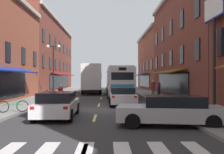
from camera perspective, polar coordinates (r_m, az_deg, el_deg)
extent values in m
cube|color=#333335|center=(17.18, -3.24, -7.40)|extent=(34.80, 80.00, 0.10)
cube|color=#DBCC4C|center=(13.71, -3.83, -9.01)|extent=(0.14, 2.40, 0.01)
cube|color=#DBCC4C|center=(20.15, -2.90, -6.18)|extent=(0.14, 2.40, 0.01)
cube|color=#DBCC4C|center=(26.62, -2.42, -4.73)|extent=(0.14, 2.40, 0.01)
cube|color=#DBCC4C|center=(33.11, -2.13, -3.84)|extent=(0.14, 2.40, 0.01)
cube|color=#DBCC4C|center=(39.60, -1.94, -3.25)|extent=(0.14, 2.40, 0.01)
cube|color=#DBCC4C|center=(46.09, -1.80, -2.82)|extent=(0.14, 2.40, 0.01)
cube|color=#DBCC4C|center=(52.58, -1.69, -2.50)|extent=(0.14, 2.40, 0.01)
cube|color=silver|center=(7.50, 11.26, -16.45)|extent=(0.50, 2.80, 0.01)
cube|color=silver|center=(7.79, 19.50, -15.80)|extent=(0.50, 2.80, 0.01)
cube|color=gray|center=(18.37, -22.08, -6.54)|extent=(3.00, 80.00, 0.14)
cube|color=gray|center=(17.93, 16.09, -6.71)|extent=(3.00, 80.00, 0.14)
cube|color=black|center=(22.44, -22.04, 5.17)|extent=(0.10, 1.00, 1.60)
cube|color=black|center=(26.02, -19.01, 4.43)|extent=(0.10, 1.00, 1.60)
cube|color=black|center=(29.65, -16.72, 3.86)|extent=(0.10, 1.00, 1.60)
cube|color=brown|center=(45.49, -16.40, 4.40)|extent=(8.00, 26.57, 11.51)
cube|color=#B2AD9E|center=(45.34, -11.29, 11.31)|extent=(0.44, 26.07, 0.40)
cube|color=black|center=(44.44, -11.38, -0.92)|extent=(0.10, 16.00, 2.10)
cube|color=maroon|center=(44.32, -10.47, 0.63)|extent=(1.38, 14.93, 0.44)
cube|color=black|center=(33.32, -14.94, 3.41)|extent=(0.10, 1.00, 1.60)
cube|color=black|center=(37.03, -13.51, 3.04)|extent=(0.10, 1.00, 1.60)
cube|color=black|center=(40.75, -12.34, 2.74)|extent=(0.10, 1.00, 1.60)
cube|color=black|center=(44.48, -11.37, 2.50)|extent=(0.10, 1.00, 1.60)
cube|color=black|center=(48.23, -10.55, 2.28)|extent=(0.10, 1.00, 1.60)
cube|color=black|center=(51.99, -9.85, 2.10)|extent=(0.10, 1.00, 1.60)
cube|color=black|center=(55.75, -9.25, 1.95)|extent=(0.10, 1.00, 1.60)
cube|color=black|center=(33.68, -14.93, 8.85)|extent=(0.10, 1.00, 1.60)
cube|color=black|center=(37.34, -13.51, 7.95)|extent=(0.10, 1.00, 1.60)
cube|color=black|center=(41.04, -12.34, 7.21)|extent=(0.10, 1.00, 1.60)
cube|color=black|center=(44.75, -11.37, 6.59)|extent=(0.10, 1.00, 1.60)
cube|color=black|center=(48.48, -10.55, 6.07)|extent=(0.10, 1.00, 1.60)
cube|color=black|center=(52.22, -9.85, 5.61)|extent=(0.10, 1.00, 1.60)
cube|color=black|center=(55.96, -9.25, 5.22)|extent=(0.10, 1.00, 1.60)
cube|color=black|center=(16.58, 23.00, 7.08)|extent=(0.10, 1.00, 1.60)
cube|color=brown|center=(29.31, 20.67, 6.95)|extent=(8.00, 19.90, 11.50)
cube|color=black|center=(27.85, 12.93, -1.34)|extent=(0.10, 12.00, 2.10)
cube|color=brown|center=(27.69, 11.50, 1.13)|extent=(1.38, 11.20, 0.44)
cube|color=black|center=(20.28, 18.38, 5.74)|extent=(0.10, 1.00, 1.60)
cube|color=black|center=(24.07, 15.22, 4.80)|extent=(0.10, 1.00, 1.60)
cube|color=black|center=(27.93, 12.93, 4.10)|extent=(0.10, 1.00, 1.60)
cube|color=black|center=(31.81, 11.19, 3.57)|extent=(0.10, 1.00, 1.60)
cube|color=black|center=(35.73, 9.84, 3.16)|extent=(0.10, 1.00, 1.60)
cube|color=black|center=(20.86, 18.37, 14.52)|extent=(0.10, 1.00, 1.60)
cube|color=black|center=(24.56, 15.21, 12.25)|extent=(0.10, 1.00, 1.60)
cube|color=black|center=(28.35, 12.92, 10.57)|extent=(0.10, 1.00, 1.60)
cube|color=black|center=(32.18, 11.19, 9.27)|extent=(0.10, 1.00, 1.60)
cube|color=black|center=(36.06, 9.84, 8.24)|extent=(0.10, 1.00, 1.60)
cube|color=brown|center=(48.34, 11.89, 3.41)|extent=(8.00, 19.90, 10.31)
cube|color=#B2AD9E|center=(48.14, 7.06, 9.18)|extent=(0.44, 19.40, 0.40)
cube|color=black|center=(47.51, 7.13, -0.88)|extent=(0.10, 12.00, 2.10)
cube|color=navy|center=(47.42, 6.28, 0.57)|extent=(1.38, 11.20, 0.44)
cube|color=black|center=(39.66, 8.76, 2.82)|extent=(0.10, 1.00, 1.60)
cube|color=black|center=(43.60, 7.87, 2.55)|extent=(0.10, 1.00, 1.60)
cube|color=black|center=(47.55, 7.13, 2.32)|extent=(0.10, 1.00, 1.60)
cube|color=black|center=(51.51, 6.51, 2.12)|extent=(0.10, 1.00, 1.60)
cube|color=black|center=(55.48, 5.97, 1.96)|extent=(0.10, 1.00, 1.60)
cylinder|color=black|center=(16.57, 21.69, 2.66)|extent=(0.18, 0.18, 5.58)
cylinder|color=black|center=(16.65, 21.70, -6.54)|extent=(0.40, 0.40, 0.24)
cube|color=navy|center=(17.09, 21.67, 14.33)|extent=(0.10, 2.78, 1.51)
cube|color=white|center=(17.07, 21.48, 14.35)|extent=(0.04, 2.62, 1.35)
cube|color=white|center=(17.12, 21.86, 14.31)|extent=(0.04, 2.62, 1.35)
cube|color=white|center=(29.30, 1.48, -0.90)|extent=(2.75, 11.73, 2.80)
cube|color=silver|center=(29.32, 1.48, 1.96)|extent=(2.53, 10.53, 0.16)
cube|color=black|center=(29.59, 1.44, -0.50)|extent=(2.75, 9.33, 0.96)
cube|color=#193899|center=(29.33, 1.48, -3.15)|extent=(2.77, 11.33, 0.36)
cube|color=black|center=(35.09, 0.91, -0.45)|extent=(2.25, 0.16, 1.10)
cube|color=black|center=(23.50, 2.32, 0.20)|extent=(2.05, 0.16, 0.70)
cube|color=teal|center=(23.51, 2.32, -2.41)|extent=(2.15, 0.14, 0.64)
cube|color=black|center=(23.51, 2.32, 1.81)|extent=(0.70, 0.11, 0.28)
cube|color=red|center=(23.47, -0.35, -3.63)|extent=(0.20, 0.08, 0.28)
cube|color=red|center=(23.63, 4.98, -3.61)|extent=(0.20, 0.08, 0.28)
cylinder|color=black|center=(33.13, -0.95, -2.98)|extent=(0.32, 1.00, 1.00)
cylinder|color=black|center=(33.25, 3.11, -2.97)|extent=(0.32, 1.00, 1.00)
cylinder|color=black|center=(25.95, -0.68, -3.75)|extent=(0.32, 1.00, 1.00)
cylinder|color=black|center=(26.11, 4.50, -3.73)|extent=(0.32, 1.00, 1.00)
cube|color=black|center=(37.20, -4.45, -1.06)|extent=(2.40, 2.42, 2.40)
cube|color=black|center=(38.32, -4.43, 0.23)|extent=(2.00, 0.19, 0.80)
cube|color=silver|center=(33.08, -4.57, 0.06)|extent=(2.67, 6.03, 3.12)
cube|color=navy|center=(33.08, -2.45, 0.33)|extent=(0.22, 3.55, 0.90)
cube|color=black|center=(34.27, -4.53, -2.81)|extent=(2.25, 7.92, 0.24)
cylinder|color=black|center=(37.07, -6.16, -2.76)|extent=(0.32, 0.91, 0.90)
cylinder|color=black|center=(37.03, -2.75, -2.77)|extent=(0.32, 0.91, 0.90)
cylinder|color=black|center=(32.27, -6.55, -3.14)|extent=(0.32, 0.91, 0.90)
cylinder|color=black|center=(32.23, -2.64, -3.15)|extent=(0.32, 0.91, 0.90)
cube|color=silver|center=(42.98, -4.02, -2.27)|extent=(1.93, 4.33, 0.63)
cube|color=black|center=(42.79, -4.03, -1.58)|extent=(1.74, 2.35, 0.47)
cube|color=red|center=(40.88, -5.18, -2.08)|extent=(0.20, 0.06, 0.14)
cube|color=red|center=(40.82, -3.08, -2.08)|extent=(0.20, 0.06, 0.14)
cylinder|color=black|center=(44.47, -5.09, -2.51)|extent=(0.23, 0.64, 0.64)
cylinder|color=black|center=(44.41, -2.82, -2.51)|extent=(0.23, 0.64, 0.64)
cylinder|color=black|center=(41.58, -5.31, -2.67)|extent=(0.23, 0.64, 0.64)
cylinder|color=black|center=(41.52, -2.88, -2.67)|extent=(0.23, 0.64, 0.64)
cube|color=silver|center=(11.65, 12.71, -7.85)|extent=(4.80, 2.44, 0.62)
cube|color=black|center=(11.61, 13.62, -5.27)|extent=(2.68, 2.00, 0.48)
cube|color=red|center=(12.78, 22.63, -6.20)|extent=(0.09, 0.21, 0.14)
cylinder|color=black|center=(10.77, 4.60, -9.73)|extent=(0.66, 0.30, 0.64)
cylinder|color=black|center=(12.49, 4.90, -8.40)|extent=(0.66, 0.30, 0.64)
cylinder|color=black|center=(11.12, 21.52, -9.41)|extent=(0.66, 0.30, 0.64)
cylinder|color=black|center=(12.80, 19.51, -8.20)|extent=(0.66, 0.30, 0.64)
cube|color=silver|center=(19.95, 2.26, -4.60)|extent=(1.97, 4.39, 0.67)
cube|color=black|center=(19.74, 2.30, -3.05)|extent=(1.78, 2.38, 0.50)
cube|color=red|center=(17.74, 0.29, -4.40)|extent=(0.20, 0.06, 0.14)
cube|color=red|center=(17.86, 5.24, -4.37)|extent=(0.20, 0.06, 0.14)
cylinder|color=black|center=(21.40, -0.44, -4.99)|extent=(0.23, 0.64, 0.64)
cylinder|color=black|center=(21.52, 4.37, -4.96)|extent=(0.23, 0.64, 0.64)
cylinder|color=black|center=(18.45, -0.20, -5.75)|extent=(0.23, 0.64, 0.64)
cylinder|color=black|center=(18.59, 5.38, -5.71)|extent=(0.23, 0.64, 0.64)
cube|color=silver|center=(14.04, -11.96, -6.54)|extent=(1.91, 4.48, 0.63)
cube|color=black|center=(13.82, -12.09, -4.37)|extent=(1.72, 2.43, 0.52)
cube|color=red|center=(12.04, -17.28, -6.57)|extent=(0.20, 0.06, 0.14)
cube|color=red|center=(11.74, -10.27, -6.74)|extent=(0.20, 0.06, 0.14)
cylinder|color=black|center=(15.72, -14.12, -6.71)|extent=(0.23, 0.64, 0.64)
cylinder|color=black|center=(15.45, -7.77, -6.83)|extent=(0.23, 0.64, 0.64)
cylinder|color=black|center=(12.78, -17.04, -8.21)|extent=(0.23, 0.64, 0.64)
cylinder|color=black|center=(12.45, -9.22, -8.43)|extent=(0.23, 0.64, 0.64)
cylinder|color=black|center=(18.91, -11.07, -5.64)|extent=(0.15, 0.63, 0.62)
cylinder|color=black|center=(17.47, -11.53, -6.09)|extent=(0.17, 0.63, 0.62)
cylinder|color=#B2B2B7|center=(18.76, -11.10, -4.76)|extent=(0.10, 0.33, 0.68)
ellipsoid|color=maroon|center=(18.33, -11.23, -4.25)|extent=(0.36, 0.58, 0.28)
cube|color=black|center=(17.94, -11.36, -4.56)|extent=(0.30, 0.58, 0.12)
cube|color=#B2B2B7|center=(18.18, -11.29, -5.57)|extent=(0.27, 0.42, 0.30)
cylinder|color=#B2B2B7|center=(18.64, -11.13, -3.53)|extent=(0.62, 0.09, 0.04)
cylinder|color=maroon|center=(17.98, -11.33, -3.30)|extent=(0.38, 0.48, 0.66)
sphere|color=#B2B2B7|center=(18.07, -11.30, -2.02)|extent=(0.26, 0.26, 0.26)
cylinder|color=maroon|center=(18.08, -11.89, -5.60)|extent=(0.17, 0.37, 0.56)
cylinder|color=maroon|center=(18.05, -10.75, -5.62)|extent=(0.17, 0.37, 0.56)
torus|color=black|center=(15.92, -23.00, -6.07)|extent=(0.65, 0.20, 0.66)
torus|color=black|center=(15.81, -19.20, -6.12)|extent=(0.65, 0.20, 0.66)
cylinder|color=#1E7F3F|center=(15.85, -21.11, -5.74)|extent=(0.98, 0.28, 0.04)
cylinder|color=#1E7F3F|center=(15.81, -20.45, -5.10)|extent=(0.14, 0.07, 0.50)
cube|color=black|center=(15.79, -20.38, -4.12)|extent=(0.22, 0.17, 0.06)
cylinder|color=#1E7F3F|center=(15.86, -22.71, -4.10)|extent=(0.15, 0.47, 0.03)
torus|color=black|center=(23.14, -15.96, -4.24)|extent=(0.66, 0.14, 0.66)
torus|color=black|center=(23.04, -13.36, -4.27)|extent=(0.66, 0.14, 0.66)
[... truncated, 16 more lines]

